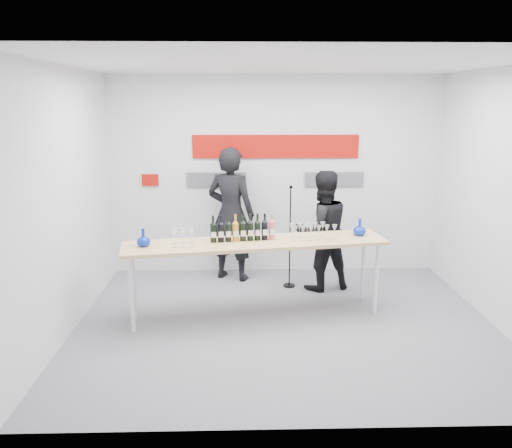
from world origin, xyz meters
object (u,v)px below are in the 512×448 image
at_px(presenter_left, 231,214).
at_px(mic_stand, 290,256).
at_px(presenter_right, 322,231).
at_px(tasting_table, 256,247).

distance_m(presenter_left, mic_stand, 1.06).
xyz_separation_m(presenter_right, mic_stand, (-0.44, 0.08, -0.40)).
relative_size(tasting_table, mic_stand, 2.19).
xyz_separation_m(tasting_table, presenter_left, (-0.33, 1.35, 0.11)).
distance_m(presenter_left, presenter_right, 1.36).
relative_size(tasting_table, presenter_left, 1.64).
bearing_deg(presenter_left, mic_stand, 178.98).
xyz_separation_m(presenter_left, presenter_right, (1.28, -0.45, -0.14)).
height_order(presenter_left, presenter_right, presenter_left).
height_order(tasting_table, presenter_right, presenter_right).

